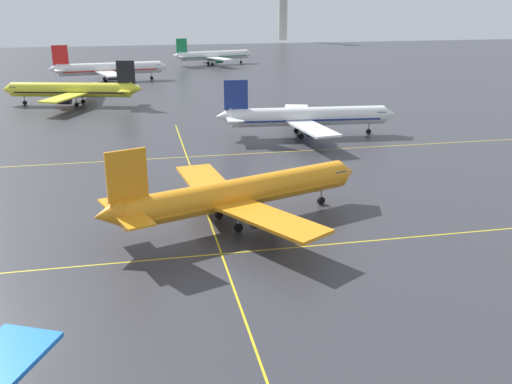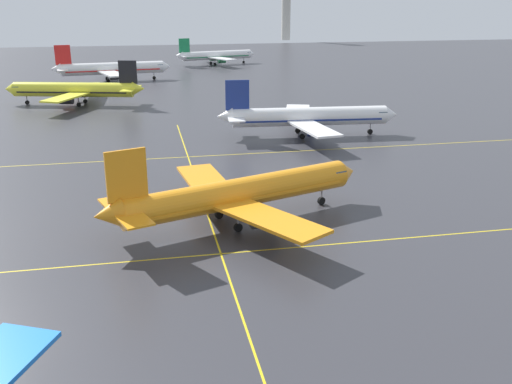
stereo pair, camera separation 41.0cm
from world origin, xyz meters
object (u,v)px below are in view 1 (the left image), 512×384
object	(u,v)px
airliner_third_row	(306,117)
airliner_far_left_stand	(73,90)
airliner_far_right_stand	(109,69)
airliner_distant_taxiway	(213,55)
airliner_second_row	(238,194)

from	to	relation	value
airliner_third_row	airliner_far_left_stand	bearing A→B (deg)	137.28
airliner_far_left_stand	airliner_far_right_stand	world-z (taller)	airliner_far_right_stand
airliner_third_row	airliner_distant_taxiway	world-z (taller)	airliner_third_row
airliner_far_left_stand	airliner_distant_taxiway	size ratio (longest dim) A/B	1.06
airliner_far_right_stand	airliner_distant_taxiway	bearing A→B (deg)	45.36
airliner_far_left_stand	airliner_distant_taxiway	distance (m)	89.45
airliner_second_row	airliner_distant_taxiway	bearing A→B (deg)	83.27
airliner_third_row	airliner_distant_taxiway	xyz separation A→B (m)	(-1.31, 119.90, -0.24)
airliner_second_row	airliner_distant_taxiway	xyz separation A→B (m)	(18.97, 160.75, -0.19)
airliner_third_row	airliner_far_right_stand	world-z (taller)	airliner_far_right_stand
airliner_second_row	airliner_far_right_stand	bearing A→B (deg)	98.53
airliner_far_left_stand	airliner_distant_taxiway	world-z (taller)	airliner_far_left_stand
airliner_third_row	airliner_far_left_stand	size ratio (longest dim) A/B	1.02
airliner_far_left_stand	airliner_far_right_stand	distance (m)	40.33
airliner_third_row	airliner_far_right_stand	distance (m)	90.71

